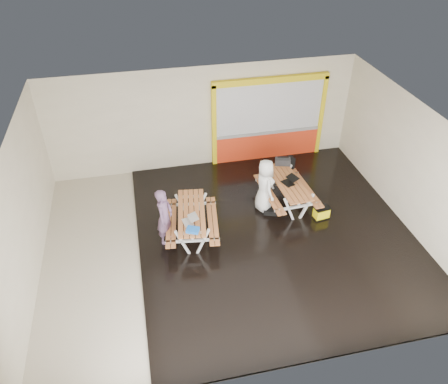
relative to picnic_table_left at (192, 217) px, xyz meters
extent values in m
cube|color=beige|center=(1.00, -0.45, -0.63)|extent=(10.00, 8.00, 0.01)
cube|color=white|center=(1.00, -0.45, 2.88)|extent=(10.00, 8.00, 0.01)
cube|color=beige|center=(1.00, 3.55, 1.12)|extent=(10.00, 0.01, 3.50)
cube|color=beige|center=(1.00, -4.46, 1.12)|extent=(10.00, 0.01, 3.50)
cube|color=beige|center=(-4.01, -0.45, 1.12)|extent=(0.01, 8.00, 3.50)
cube|color=beige|center=(6.00, -0.45, 1.12)|extent=(0.01, 8.00, 3.50)
cube|color=black|center=(2.25, -0.45, -0.60)|extent=(7.50, 7.98, 0.05)
cube|color=red|center=(3.20, 3.48, -0.13)|extent=(3.60, 0.12, 1.00)
cube|color=gray|center=(3.20, 3.48, 0.40)|extent=(3.60, 0.14, 0.10)
cube|color=silver|center=(3.20, 3.49, 1.31)|extent=(3.60, 0.08, 1.72)
cube|color=yellow|center=(1.33, 3.47, 0.82)|extent=(0.14, 0.16, 2.90)
cube|color=yellow|center=(5.07, 3.47, 0.82)|extent=(0.14, 0.16, 2.90)
cube|color=yellow|center=(3.20, 3.47, 2.27)|extent=(3.88, 0.16, 0.20)
cube|color=#B86D38|center=(-0.29, 0.04, 0.17)|extent=(0.40, 2.05, 0.04)
cube|color=#B86D38|center=(-0.14, 0.02, 0.17)|extent=(0.40, 2.05, 0.04)
cube|color=#B86D38|center=(0.00, 0.00, 0.17)|extent=(0.40, 2.05, 0.04)
cube|color=#B86D38|center=(0.14, -0.02, 0.17)|extent=(0.40, 2.05, 0.04)
cube|color=#B86D38|center=(0.29, -0.04, 0.17)|extent=(0.40, 2.05, 0.04)
cube|color=white|center=(-0.37, -0.74, -0.19)|extent=(0.38, 0.11, 0.82)
cube|color=white|center=(0.16, -0.81, -0.19)|extent=(0.38, 0.11, 0.82)
cube|color=white|center=(-0.10, -0.77, -0.15)|extent=(1.40, 0.25, 0.06)
cube|color=white|center=(-0.10, -0.77, 0.12)|extent=(0.69, 0.15, 0.06)
cube|color=white|center=(-0.16, 0.81, -0.19)|extent=(0.38, 0.11, 0.82)
cube|color=white|center=(0.37, 0.74, -0.19)|extent=(0.38, 0.11, 0.82)
cube|color=white|center=(0.10, 0.77, -0.15)|extent=(1.40, 0.25, 0.06)
cube|color=white|center=(0.10, 0.77, 0.12)|extent=(0.69, 0.15, 0.06)
cube|color=white|center=(0.00, 0.00, -0.03)|extent=(0.28, 1.68, 0.06)
cube|color=#B86D38|center=(-0.63, 0.08, -0.14)|extent=(0.39, 2.05, 0.04)
cube|color=#B86D38|center=(-0.49, 0.07, -0.14)|extent=(0.39, 2.05, 0.04)
cube|color=#B86D38|center=(0.49, -0.07, -0.14)|extent=(0.39, 2.05, 0.04)
cube|color=#B86D38|center=(0.63, -0.08, -0.14)|extent=(0.39, 2.05, 0.04)
cube|color=#B86D38|center=(2.71, 0.76, 0.19)|extent=(0.26, 2.10, 0.04)
cube|color=#B86D38|center=(2.86, 0.77, 0.19)|extent=(0.26, 2.10, 0.04)
cube|color=#B86D38|center=(3.01, 0.78, 0.19)|extent=(0.26, 2.10, 0.04)
cube|color=#B86D38|center=(3.16, 0.79, 0.19)|extent=(0.26, 2.10, 0.04)
cube|color=#B86D38|center=(3.31, 0.80, 0.19)|extent=(0.26, 2.10, 0.04)
cube|color=white|center=(2.79, -0.03, -0.18)|extent=(0.39, 0.09, 0.84)
cube|color=white|center=(3.33, 0.00, -0.18)|extent=(0.39, 0.09, 0.84)
cube|color=white|center=(3.06, -0.01, -0.14)|extent=(1.44, 0.15, 0.06)
cube|color=white|center=(3.06, -0.01, 0.13)|extent=(0.71, 0.10, 0.06)
cube|color=white|center=(2.69, 1.56, -0.18)|extent=(0.39, 0.09, 0.84)
cube|color=white|center=(3.24, 1.59, -0.18)|extent=(0.39, 0.09, 0.84)
cube|color=white|center=(2.96, 1.58, -0.14)|extent=(1.44, 0.15, 0.06)
cube|color=white|center=(2.96, 1.58, 0.13)|extent=(0.71, 0.10, 0.06)
cube|color=white|center=(3.01, 0.78, -0.02)|extent=(0.16, 1.72, 0.06)
cube|color=#B86D38|center=(2.37, 0.74, -0.13)|extent=(0.25, 2.10, 0.04)
cube|color=#B86D38|center=(2.51, 0.75, -0.13)|extent=(0.25, 2.10, 0.04)
cube|color=#B86D38|center=(3.52, 0.81, -0.13)|extent=(0.25, 2.10, 0.04)
cube|color=#B86D38|center=(3.66, 0.82, -0.13)|extent=(0.25, 2.10, 0.04)
imported|color=#65486A|center=(-0.73, -0.11, 0.23)|extent=(0.64, 0.73, 1.68)
imported|color=white|center=(2.26, 0.67, 0.25)|extent=(0.60, 0.86, 1.66)
cube|color=silver|center=(-0.16, -0.42, 0.20)|extent=(0.30, 0.39, 0.02)
cube|color=silver|center=(-0.01, -0.40, 0.32)|extent=(0.28, 0.38, 0.07)
cube|color=silver|center=(-0.02, -0.40, 0.32)|extent=(0.24, 0.34, 0.06)
cube|color=black|center=(2.97, 0.69, 0.22)|extent=(0.37, 0.44, 0.02)
cube|color=black|center=(3.12, 0.74, 0.35)|extent=(0.35, 0.43, 0.07)
cube|color=silver|center=(3.12, 0.74, 0.35)|extent=(0.30, 0.38, 0.06)
cube|color=blue|center=(-0.09, -0.80, 0.24)|extent=(0.38, 0.33, 0.09)
cube|color=black|center=(3.15, 1.71, 0.31)|extent=(0.51, 0.35, 0.21)
cylinder|color=black|center=(3.15, 1.71, 0.47)|extent=(0.35, 0.12, 0.03)
cube|color=black|center=(3.45, 1.84, 0.11)|extent=(0.32, 0.27, 0.39)
cylinder|color=black|center=(3.45, 1.84, 0.32)|extent=(0.23, 0.23, 0.10)
cube|color=black|center=(2.40, 0.40, -0.50)|extent=(0.47, 0.41, 0.15)
cube|color=black|center=(3.76, -0.14, -0.56)|extent=(0.48, 0.35, 0.04)
cube|color=yellow|center=(3.76, -0.14, -0.39)|extent=(0.45, 0.32, 0.33)
cube|color=black|center=(3.76, -0.14, -0.21)|extent=(0.48, 0.35, 0.03)
camera|label=1|loc=(-1.10, -9.11, 7.52)|focal=34.89mm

